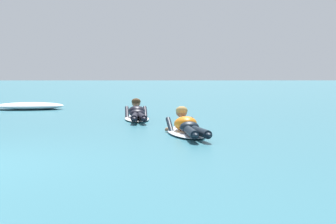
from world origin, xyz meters
TOP-DOWN VIEW (x-y plane):
  - ground_plane at (0.00, 10.00)m, footprint 120.00×120.00m
  - surfer_near at (3.50, 3.54)m, footprint 0.86×2.49m
  - surfer_far at (2.48, 6.88)m, footprint 0.71×2.57m
  - whitewater_front at (-0.90, 10.87)m, footprint 2.23×1.50m

SIDE VIEW (x-z plane):
  - ground_plane at x=0.00m, z-range 0.00..0.00m
  - whitewater_front at x=-0.90m, z-range -0.01..0.21m
  - surfer_far at x=2.48m, z-range -0.13..0.41m
  - surfer_near at x=3.50m, z-range -0.13..0.40m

